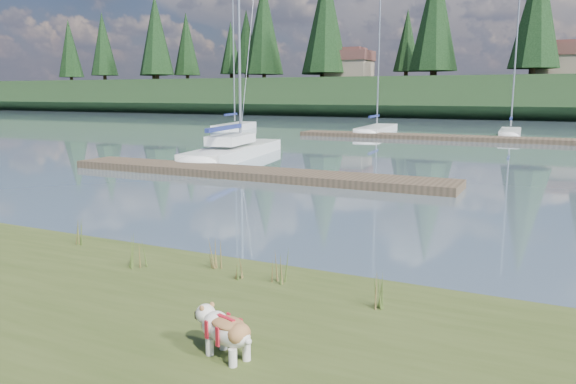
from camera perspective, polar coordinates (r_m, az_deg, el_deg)
The scene contains 23 objects.
ground at distance 40.37m, azimuth 16.28°, elevation 5.10°, with size 200.00×200.00×0.00m, color slate.
ridge at distance 82.95m, azimuth 21.57°, elevation 8.89°, with size 200.00×20.00×5.00m, color black.
bulldog at distance 6.35m, azimuth -6.32°, elevation -13.69°, with size 0.87×0.52×0.51m.
sailboat_main at distance 29.10m, azimuth -4.86°, elevation 4.52°, with size 3.74×10.44×14.59m.
dock_near at distance 21.79m, azimuth -4.03°, elevation 1.95°, with size 16.00×2.00×0.30m, color #4C3D2C.
dock_far at distance 40.07m, azimuth 19.12°, elevation 5.13°, with size 26.00×2.20×0.30m, color #4C3D2C.
sailboat_bg_0 at distance 49.74m, azimuth -5.15°, elevation 6.70°, with size 3.41×8.51×12.07m.
sailboat_bg_1 at distance 46.42m, azimuth 9.22°, elevation 6.38°, with size 2.55×9.25×13.49m.
sailboat_bg_2 at distance 44.88m, azimuth 21.67°, elevation 5.68°, with size 1.79×7.12×10.69m.
weed_0 at distance 9.67m, azimuth -15.12°, elevation -5.90°, with size 0.17×0.14×0.64m.
weed_1 at distance 9.36m, azimuth -7.48°, elevation -6.47°, with size 0.17×0.14×0.53m.
weed_2 at distance 8.65m, azimuth -0.84°, elevation -7.77°, with size 0.17×0.14×0.53m.
weed_3 at distance 11.44m, azimuth -20.33°, elevation -3.82°, with size 0.17×0.14×0.60m.
weed_4 at distance 8.89m, azimuth -5.39°, elevation -7.79°, with size 0.17×0.14×0.37m.
weed_5 at distance 7.73m, azimuth 9.28°, elevation -10.08°, with size 0.17×0.14×0.54m.
mud_lip at distance 11.02m, azimuth -13.67°, elevation -6.85°, with size 60.00×0.50×0.14m, color #33281C.
conifer_0 at distance 98.93m, azimuth -13.28°, elevation 15.29°, with size 5.72×5.72×14.15m.
conifer_1 at distance 93.61m, azimuth -4.25°, elevation 15.00°, with size 4.40×4.40×11.30m.
conifer_2 at distance 84.56m, azimuth 3.88°, elevation 17.07°, with size 6.60×6.60×16.05m.
conifer_3 at distance 83.81m, azimuth 14.86°, elevation 15.59°, with size 4.84×4.84×12.25m.
conifer_4 at distance 76.40m, azimuth 23.99°, elevation 16.67°, with size 6.16×6.16×15.10m.
house_0 at distance 84.81m, azimuth 6.28°, elevation 12.79°, with size 6.30×5.30×4.65m.
house_1 at distance 80.77m, azimuth 26.01°, elevation 11.99°, with size 6.30×5.30×4.65m.
Camera 1 is at (6.81, -9.66, 3.22)m, focal length 35.00 mm.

